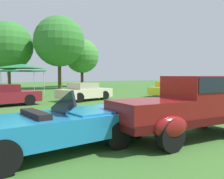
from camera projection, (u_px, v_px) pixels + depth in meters
The scene contains 12 objects.
ground_plane at pixel (182, 137), 6.58m from camera, with size 120.00×120.00×0.00m, color #386628.
feature_pickup_truck at pixel (189, 106), 6.52m from camera, with size 4.61×2.17×1.70m.
neighbor_convertible at pixel (58, 125), 5.43m from camera, with size 4.24×1.94×1.40m.
show_car_burgundy at pixel (4, 95), 13.41m from camera, with size 4.00×2.19×1.22m.
show_car_cream at pixel (85, 92), 16.39m from camera, with size 4.08×2.46×1.22m.
show_car_yellow at pixel (169, 89), 19.84m from camera, with size 4.56×2.83×1.22m.
spectator_near_truck at pixel (168, 88), 15.55m from camera, with size 0.43×0.30×1.69m.
spectator_between_cars at pixel (196, 87), 16.20m from camera, with size 0.33×0.45×1.69m.
canopy_tent_center_field at pixel (22, 67), 20.22m from camera, with size 3.17×3.17×2.71m.
treeline_far_left at pixel (8, 46), 31.56m from camera, with size 6.45×6.45×8.88m.
treeline_mid_left at pixel (59, 41), 30.85m from camera, with size 6.54×6.54×9.42m.
treeline_center at pixel (82, 56), 37.01m from camera, with size 5.24×5.24×7.37m.
Camera 1 is at (-5.26, -4.28, 1.71)m, focal length 38.17 mm.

